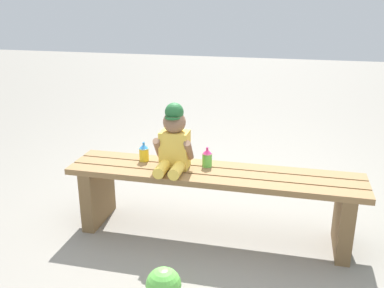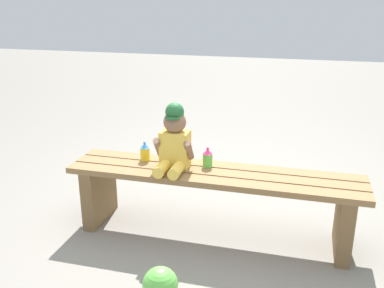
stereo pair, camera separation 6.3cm
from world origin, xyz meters
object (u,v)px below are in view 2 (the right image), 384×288
at_px(park_bench, 213,191).
at_px(sippy_cup_left, 145,152).
at_px(child_figure, 174,141).
at_px(sippy_cup_right, 208,158).
at_px(toy_ball, 160,285).

height_order(park_bench, sippy_cup_left, sippy_cup_left).
bearing_deg(sippy_cup_left, child_figure, -19.47).
bearing_deg(child_figure, park_bench, 2.36).
bearing_deg(sippy_cup_right, child_figure, -157.58).
relative_size(child_figure, sippy_cup_right, 3.26).
height_order(park_bench, toy_ball, park_bench).
bearing_deg(toy_ball, sippy_cup_left, 115.07).
height_order(child_figure, sippy_cup_left, child_figure).
bearing_deg(sippy_cup_left, park_bench, -8.35).
height_order(sippy_cup_left, sippy_cup_right, same).
height_order(child_figure, toy_ball, child_figure).
xyz_separation_m(park_bench, sippy_cup_right, (-0.05, 0.07, 0.19)).
relative_size(park_bench, sippy_cup_right, 14.29).
distance_m(park_bench, child_figure, 0.39).
distance_m(sippy_cup_right, toy_ball, 0.84).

